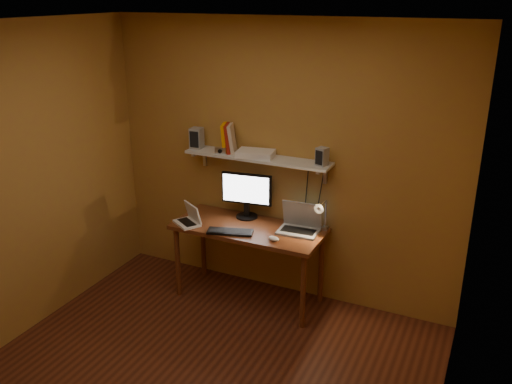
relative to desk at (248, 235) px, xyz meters
The scene contains 14 objects.
room 1.44m from the desk, 82.11° to the right, with size 3.44×3.24×2.64m.
desk is the anchor object (origin of this frame).
wall_shelf 0.72m from the desk, 90.00° to the left, with size 1.40×0.25×0.21m.
monitor 0.40m from the desk, 120.14° to the left, with size 0.49×0.23×0.44m.
laptop 0.50m from the desk, 14.45° to the left, with size 0.37×0.28×0.27m.
netbook 0.57m from the desk, 162.20° to the right, with size 0.31×0.29×0.19m.
keyboard 0.23m from the desk, 114.62° to the right, with size 0.41×0.14×0.02m, color black.
mouse 0.39m from the desk, 27.82° to the right, with size 0.11×0.07×0.04m, color white.
desk_lamp 0.73m from the desk, 10.81° to the left, with size 0.09×0.23×0.38m.
speaker_left 1.05m from the desk, 163.11° to the left, with size 0.11×0.11×0.20m, color #92959A.
speaker_right 1.02m from the desk, 16.18° to the left, with size 0.09×0.09×0.16m, color #92959A.
books 0.92m from the desk, 146.08° to the left, with size 0.19×0.19×0.27m.
shelf_camera 0.83m from the desk, 160.86° to the left, with size 0.11×0.06×0.06m.
router 0.76m from the desk, 93.82° to the left, with size 0.33×0.22×0.06m, color white.
Camera 1 is at (1.83, -2.82, 2.79)m, focal length 38.00 mm.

